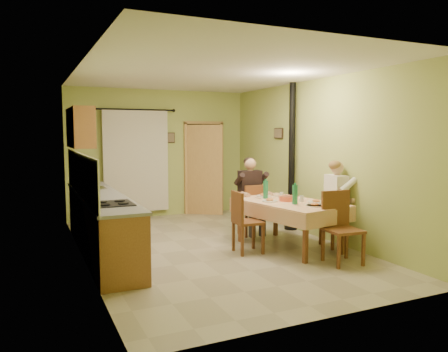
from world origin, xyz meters
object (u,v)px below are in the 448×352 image
chair_near (342,243)px  chair_left (247,234)px  chair_right (338,229)px  man_right (338,193)px  stove_flue (291,177)px  chair_far (251,219)px  dining_table (289,225)px  man_far (251,187)px

chair_near → chair_left: size_ratio=1.06×
chair_right → chair_left: (-1.52, 0.29, -0.00)m
chair_right → man_right: size_ratio=0.72×
man_right → stove_flue: 1.40m
chair_far → stove_flue: size_ratio=0.33×
chair_near → man_right: man_right is taller
chair_far → chair_left: size_ratio=0.97×
dining_table → chair_near: 1.06m
chair_right → chair_far: bearing=42.7°
chair_near → stove_flue: (0.56, 2.17, 0.73)m
chair_far → chair_right: bearing=-52.1°
dining_table → chair_right: 0.82m
chair_right → stove_flue: stove_flue is taller
chair_left → stove_flue: 2.03m
dining_table → man_far: man_far is taller
chair_right → man_far: bearing=42.5°
dining_table → man_right: man_right is taller
chair_right → man_right: 0.59m
dining_table → chair_near: (0.23, -1.03, -0.09)m
stove_flue → chair_left: bearing=-144.1°
man_right → dining_table: bearing=78.3°
chair_left → stove_flue: size_ratio=0.35×
chair_near → stove_flue: stove_flue is taller
man_right → stove_flue: stove_flue is taller
dining_table → man_right: size_ratio=1.41×
chair_far → chair_near: (0.38, -2.06, 0.00)m
chair_far → chair_near: bearing=-77.3°
chair_left → chair_right: bearing=82.6°
dining_table → man_far: (-0.15, 1.04, 0.50)m
chair_far → man_right: size_ratio=0.67×
man_far → man_right: bearing=-52.8°
dining_table → chair_left: bearing=167.4°
chair_far → chair_near: size_ratio=0.91×
stove_flue → man_right: bearing=-91.0°
dining_table → chair_right: size_ratio=1.97×
man_right → chair_near: bearing=152.7°
chair_right → chair_left: 1.55m
chair_far → man_far: size_ratio=0.67×
man_far → chair_near: bearing=-77.4°
chair_right → man_far: 1.70m
chair_left → chair_far: bearing=152.4°
chair_right → man_right: man_right is taller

